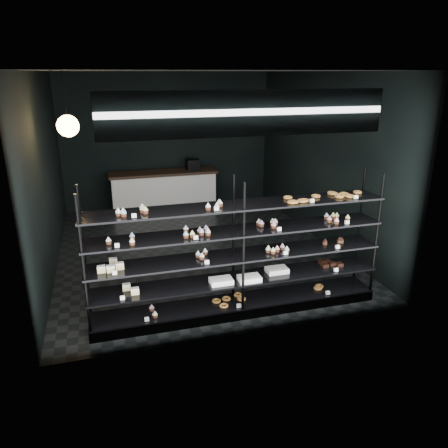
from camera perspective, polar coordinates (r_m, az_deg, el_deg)
The scene contains 5 objects.
room at distance 7.91m, azimuth -3.90°, elevation 7.64°, with size 5.01×6.01×3.20m.
display_shelf at distance 5.96m, azimuth 1.53°, elevation -6.12°, with size 4.00×0.50×1.91m.
signage at distance 4.95m, azimuth 3.26°, elevation 14.23°, with size 3.30×0.05×0.50m.
pendant_lamp at distance 6.78m, azimuth -19.72°, elevation 11.97°, with size 0.31×0.31×0.89m.
service_counter at distance 10.52m, azimuth -7.81°, elevation 4.27°, with size 2.50×0.65×1.23m.
Camera 1 is at (-1.62, -7.58, 3.17)m, focal length 35.00 mm.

